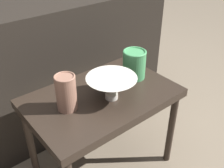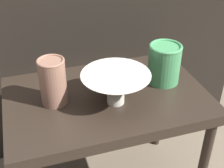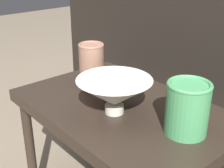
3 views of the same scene
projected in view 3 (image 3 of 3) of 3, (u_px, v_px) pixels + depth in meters
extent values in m
cube|color=#2D231C|center=(123.00, 111.00, 1.00)|extent=(0.70, 0.45, 0.04)
cylinder|color=#2D231C|center=(31.00, 152.00, 1.20)|extent=(0.04, 0.04, 0.45)
cylinder|color=#2D231C|center=(107.00, 119.00, 1.43)|extent=(0.04, 0.04, 0.45)
cube|color=black|center=(218.00, 84.00, 1.36)|extent=(1.52, 0.50, 0.81)
cylinder|color=silver|center=(114.00, 109.00, 0.94)|extent=(0.06, 0.06, 0.02)
cone|color=silver|center=(114.00, 92.00, 0.92)|extent=(0.23, 0.23, 0.08)
cylinder|color=#996B56|center=(92.00, 67.00, 1.09)|extent=(0.09, 0.09, 0.16)
torus|color=#996B56|center=(91.00, 45.00, 1.06)|extent=(0.09, 0.09, 0.01)
cylinder|color=#47995B|center=(187.00, 109.00, 0.82)|extent=(0.12, 0.12, 0.14)
torus|color=#47995B|center=(190.00, 85.00, 0.79)|extent=(0.12, 0.12, 0.01)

